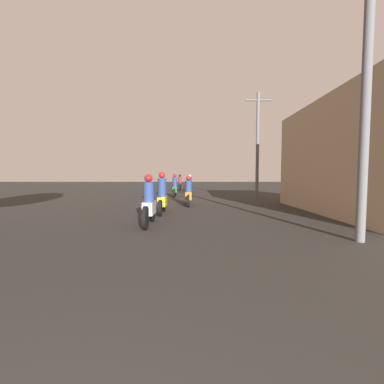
% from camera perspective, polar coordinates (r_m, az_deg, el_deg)
% --- Properties ---
extents(motorcycle_silver, '(0.60, 1.93, 1.52)m').
position_cam_1_polar(motorcycle_silver, '(7.71, -9.75, -2.80)').
color(motorcycle_silver, black).
rests_on(motorcycle_silver, ground_plane).
extents(motorcycle_yellow, '(0.60, 1.90, 1.61)m').
position_cam_1_polar(motorcycle_yellow, '(9.97, -6.88, -1.12)').
color(motorcycle_yellow, black).
rests_on(motorcycle_yellow, ground_plane).
extents(motorcycle_orange, '(0.60, 2.06, 1.47)m').
position_cam_1_polar(motorcycle_orange, '(12.65, -1.01, -0.34)').
color(motorcycle_orange, black).
rests_on(motorcycle_orange, ground_plane).
extents(motorcycle_green, '(0.60, 2.10, 1.59)m').
position_cam_1_polar(motorcycle_green, '(17.83, -4.07, 0.99)').
color(motorcycle_green, black).
rests_on(motorcycle_green, ground_plane).
extents(motorcycle_red, '(0.60, 1.97, 1.54)m').
position_cam_1_polar(motorcycle_red, '(22.18, -0.73, 1.48)').
color(motorcycle_red, black).
rests_on(motorcycle_red, ground_plane).
extents(motorcycle_black, '(0.60, 2.15, 1.59)m').
position_cam_1_polar(motorcycle_black, '(25.74, -2.93, 1.81)').
color(motorcycle_black, black).
rests_on(motorcycle_black, ground_plane).
extents(building_right_near, '(4.40, 7.68, 4.39)m').
position_cam_1_polar(building_right_near, '(12.25, 34.86, 6.38)').
color(building_right_near, tan).
rests_on(building_right_near, ground_plane).
extents(utility_pole_near, '(1.60, 0.20, 6.87)m').
position_cam_1_polar(utility_pole_near, '(7.11, 34.07, 20.40)').
color(utility_pole_near, slate).
rests_on(utility_pole_near, ground_plane).
extents(utility_pole_far, '(1.60, 0.20, 6.70)m').
position_cam_1_polar(utility_pole_far, '(17.08, 14.12, 10.41)').
color(utility_pole_far, slate).
rests_on(utility_pole_far, ground_plane).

